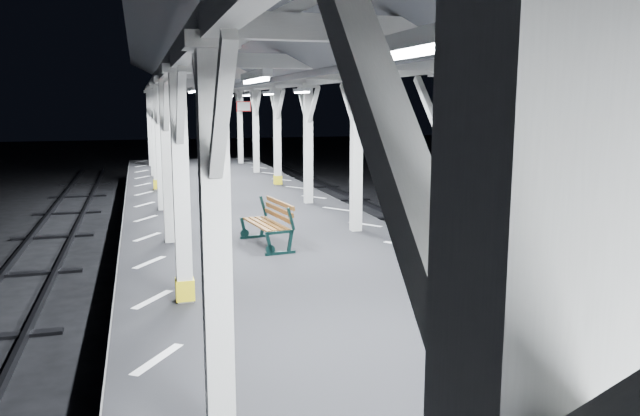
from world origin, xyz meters
name	(u,v)px	position (x,y,z in m)	size (l,w,h in m)	color
ground	(364,413)	(0.00, 0.00, 0.00)	(120.00, 120.00, 0.00)	black
platform	(365,375)	(0.00, 0.00, 0.50)	(6.00, 50.00, 1.00)	black
hazard_stripes_left	(158,359)	(-2.45, 0.00, 1.00)	(1.00, 48.00, 0.01)	silver
hazard_stripes_right	(539,317)	(2.45, 0.00, 1.00)	(1.00, 48.00, 0.01)	silver
canopy	(370,34)	(0.00, -0.02, 4.56)	(5.40, 49.00, 4.65)	silver
bench_mid	(271,222)	(-0.10, 5.11, 1.48)	(0.83, 1.71, 0.89)	black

